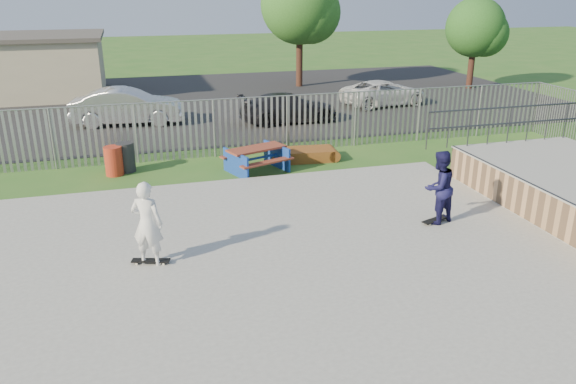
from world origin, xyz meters
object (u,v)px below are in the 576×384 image
object	(u,v)px
funbox	(304,155)
skater_white	(147,224)
trash_bin_grey	(126,157)
skater_navy	(439,187)
car_dark	(289,108)
car_white	(384,93)
car_silver	(128,106)
trash_bin_red	(114,161)
tree_mid	(300,5)
picnic_table	(257,159)
tree_right	(475,28)

from	to	relation	value
funbox	skater_white	size ratio (longest dim) A/B	1.12
trash_bin_grey	skater_navy	world-z (taller)	skater_navy
car_dark	skater_white	distance (m)	13.80
car_white	skater_navy	world-z (taller)	skater_navy
car_silver	skater_navy	bearing A→B (deg)	-145.37
car_white	trash_bin_grey	bearing A→B (deg)	112.10
car_silver	car_white	xyz separation A→B (m)	(12.23, 0.76, -0.15)
trash_bin_red	skater_navy	distance (m)	9.97
funbox	tree_mid	bearing A→B (deg)	79.41
trash_bin_grey	skater_white	size ratio (longest dim) A/B	0.52
funbox	skater_white	bearing A→B (deg)	-123.67
car_dark	tree_mid	xyz separation A→B (m)	(3.10, 8.68, 3.94)
picnic_table	skater_white	size ratio (longest dim) A/B	1.25
tree_mid	skater_white	size ratio (longest dim) A/B	3.75
skater_white	car_dark	bearing A→B (deg)	-91.55
funbox	trash_bin_grey	distance (m)	5.85
trash_bin_grey	car_silver	size ratio (longest dim) A/B	0.20
trash_bin_red	trash_bin_grey	world-z (taller)	trash_bin_grey
skater_navy	trash_bin_grey	bearing A→B (deg)	-62.19
picnic_table	car_white	xyz separation A→B (m)	(8.38, 8.51, 0.22)
car_dark	tree_mid	bearing A→B (deg)	-21.22
trash_bin_grey	tree_mid	bearing A→B (deg)	54.24
trash_bin_red	trash_bin_grey	distance (m)	0.46
car_white	tree_right	world-z (taller)	tree_right
tree_right	picnic_table	bearing A→B (deg)	-142.55
skater_white	tree_mid	bearing A→B (deg)	-88.21
trash_bin_grey	trash_bin_red	bearing A→B (deg)	-142.86
skater_navy	skater_white	size ratio (longest dim) A/B	1.00
funbox	trash_bin_red	xyz separation A→B (m)	(-6.20, 0.10, 0.27)
car_dark	tree_right	world-z (taller)	tree_right
funbox	trash_bin_red	bearing A→B (deg)	-175.30
car_dark	skater_white	xyz separation A→B (m)	(-6.47, -12.18, 0.42)
trash_bin_red	trash_bin_grey	xyz separation A→B (m)	(0.37, 0.28, 0.01)
funbox	skater_navy	size ratio (longest dim) A/B	1.12
funbox	car_silver	world-z (taller)	car_silver
trash_bin_red	tree_right	distance (m)	22.54
trash_bin_red	trash_bin_grey	size ratio (longest dim) A/B	0.98
trash_bin_grey	tree_right	size ratio (longest dim) A/B	0.19
car_silver	trash_bin_red	bearing A→B (deg)	-177.90
trash_bin_grey	car_silver	world-z (taller)	car_silver
picnic_table	car_silver	xyz separation A→B (m)	(-3.85, 7.75, 0.38)
car_silver	car_white	distance (m)	12.26
funbox	car_silver	bearing A→B (deg)	134.59
tree_mid	tree_right	xyz separation A→B (m)	(9.23, -3.35, -1.19)
car_silver	funbox	bearing A→B (deg)	-134.48
trash_bin_red	picnic_table	bearing A→B (deg)	-10.86
car_silver	tree_mid	world-z (taller)	tree_mid
picnic_table	skater_white	world-z (taller)	skater_white
tree_right	skater_white	bearing A→B (deg)	-137.02
car_white	tree_mid	size ratio (longest dim) A/B	0.64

